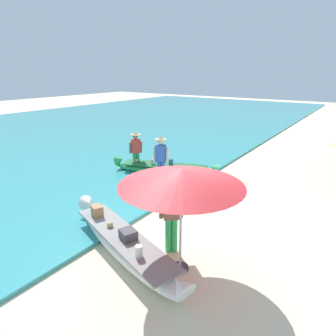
{
  "coord_description": "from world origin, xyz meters",
  "views": [
    {
      "loc": [
        3.47,
        -5.36,
        3.96
      ],
      "look_at": [
        -1.77,
        2.19,
        0.9
      ],
      "focal_mm": 31.02,
      "sensor_mm": 36.0,
      "label": 1
    }
  ],
  "objects_px": {
    "boat_green_midground": "(165,169)",
    "person_tourist_customer": "(171,215)",
    "boat_white_foreground": "(123,243)",
    "person_vendor_hatted": "(161,157)",
    "person_vendor_assistant": "(136,148)",
    "patio_umbrella_large": "(181,178)"
  },
  "relations": [
    {
      "from": "boat_green_midground",
      "to": "person_tourist_customer",
      "type": "distance_m",
      "value": 5.3
    },
    {
      "from": "boat_white_foreground",
      "to": "person_vendor_hatted",
      "type": "distance_m",
      "value": 4.48
    },
    {
      "from": "person_vendor_hatted",
      "to": "person_vendor_assistant",
      "type": "height_order",
      "value": "person_vendor_hatted"
    },
    {
      "from": "boat_white_foreground",
      "to": "patio_umbrella_large",
      "type": "bearing_deg",
      "value": 10.61
    },
    {
      "from": "person_vendor_assistant",
      "to": "boat_green_midground",
      "type": "bearing_deg",
      "value": 11.77
    },
    {
      "from": "boat_white_foreground",
      "to": "boat_green_midground",
      "type": "height_order",
      "value": "boat_white_foreground"
    },
    {
      "from": "person_vendor_hatted",
      "to": "patio_umbrella_large",
      "type": "bearing_deg",
      "value": -49.3
    },
    {
      "from": "boat_white_foreground",
      "to": "person_vendor_hatted",
      "type": "height_order",
      "value": "person_vendor_hatted"
    },
    {
      "from": "boat_green_midground",
      "to": "patio_umbrella_large",
      "type": "bearing_deg",
      "value": -51.53
    },
    {
      "from": "person_vendor_hatted",
      "to": "person_vendor_assistant",
      "type": "relative_size",
      "value": 1.08
    },
    {
      "from": "boat_white_foreground",
      "to": "person_tourist_customer",
      "type": "relative_size",
      "value": 2.73
    },
    {
      "from": "boat_white_foreground",
      "to": "patio_umbrella_large",
      "type": "xyz_separation_m",
      "value": [
        1.37,
        0.26,
        1.8
      ]
    },
    {
      "from": "patio_umbrella_large",
      "to": "person_vendor_hatted",
      "type": "bearing_deg",
      "value": 130.7
    },
    {
      "from": "boat_green_midground",
      "to": "person_tourist_customer",
      "type": "relative_size",
      "value": 2.61
    },
    {
      "from": "person_vendor_hatted",
      "to": "person_tourist_customer",
      "type": "distance_m",
      "value": 4.29
    },
    {
      "from": "boat_green_midground",
      "to": "person_vendor_hatted",
      "type": "bearing_deg",
      "value": -62.74
    },
    {
      "from": "boat_white_foreground",
      "to": "person_vendor_assistant",
      "type": "relative_size",
      "value": 2.66
    },
    {
      "from": "boat_white_foreground",
      "to": "person_vendor_assistant",
      "type": "height_order",
      "value": "person_vendor_assistant"
    },
    {
      "from": "boat_white_foreground",
      "to": "person_vendor_assistant",
      "type": "xyz_separation_m",
      "value": [
        -3.57,
        4.62,
        0.7
      ]
    },
    {
      "from": "boat_green_midground",
      "to": "person_vendor_assistant",
      "type": "relative_size",
      "value": 2.54
    },
    {
      "from": "boat_white_foreground",
      "to": "boat_green_midground",
      "type": "xyz_separation_m",
      "value": [
        -2.31,
        4.88,
        -0.02
      ]
    },
    {
      "from": "person_vendor_hatted",
      "to": "boat_green_midground",
      "type": "bearing_deg",
      "value": 117.26
    }
  ]
}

